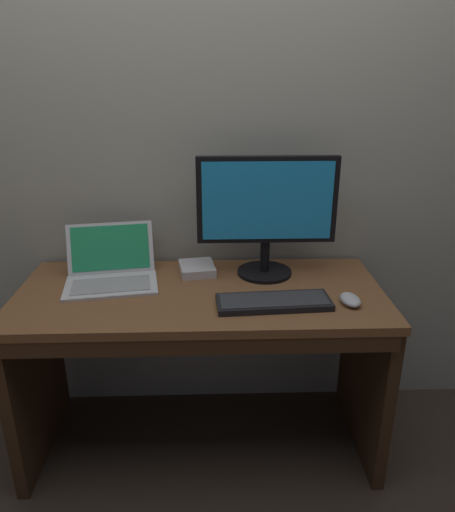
# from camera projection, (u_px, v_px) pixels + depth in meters

# --- Properties ---
(ground_plane) EXTENTS (14.00, 14.00, 0.00)m
(ground_plane) POSITION_uv_depth(u_px,v_px,m) (204.00, 441.00, 2.12)
(ground_plane) COLOR #382D23
(back_wall) EXTENTS (4.98, 0.04, 3.17)m
(back_wall) POSITION_uv_depth(u_px,v_px,m) (197.00, 52.00, 1.86)
(back_wall) COLOR #9EA093
(back_wall) RESTS_ON ground
(desk) EXTENTS (1.40, 0.62, 0.73)m
(desk) POSITION_uv_depth(u_px,v_px,m) (201.00, 340.00, 1.92)
(desk) COLOR brown
(desk) RESTS_ON ground
(laptop_silver) EXTENTS (0.39, 0.36, 0.20)m
(laptop_silver) POSITION_uv_depth(u_px,v_px,m) (111.00, 270.00, 1.92)
(laptop_silver) COLOR silver
(laptop_silver) RESTS_ON desk
(external_monitor) EXTENTS (0.55, 0.22, 0.49)m
(external_monitor) POSITION_uv_depth(u_px,v_px,m) (267.00, 209.00, 1.89)
(external_monitor) COLOR black
(external_monitor) RESTS_ON desk
(wired_keyboard) EXTENTS (0.42, 0.17, 0.02)m
(wired_keyboard) POSITION_uv_depth(u_px,v_px,m) (274.00, 302.00, 1.73)
(wired_keyboard) COLOR black
(wired_keyboard) RESTS_ON desk
(computer_mouse) EXTENTS (0.08, 0.11, 0.03)m
(computer_mouse) POSITION_uv_depth(u_px,v_px,m) (350.00, 300.00, 1.74)
(computer_mouse) COLOR #B7B7BC
(computer_mouse) RESTS_ON desk
(external_drive_box) EXTENTS (0.16, 0.18, 0.04)m
(external_drive_box) POSITION_uv_depth(u_px,v_px,m) (197.00, 268.00, 2.01)
(external_drive_box) COLOR silver
(external_drive_box) RESTS_ON desk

